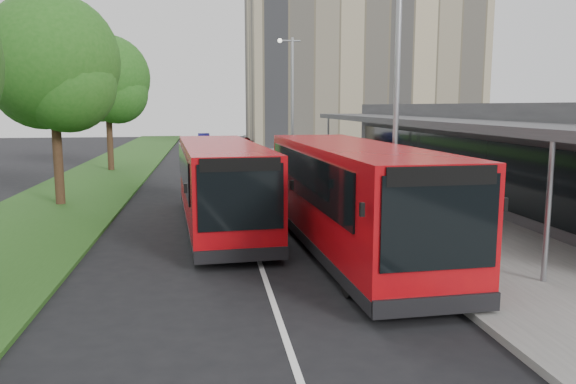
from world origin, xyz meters
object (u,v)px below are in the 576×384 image
Objects in this scene: bus_main at (352,198)px; bollard at (313,161)px; tree_far at (107,84)px; litter_bin at (369,181)px; lamp_post_near at (394,77)px; lamp_post_far at (291,93)px; bus_second at (221,185)px; car_near at (245,143)px; tree_mid at (53,70)px; car_far at (204,139)px.

bollard is (2.56, 18.93, -0.85)m from bus_main.
litter_bin is (12.84, -11.06, -4.55)m from tree_far.
lamp_post_near is 1.00× the size of lamp_post_far.
lamp_post_near is 8.10× the size of litter_bin.
tree_far is at bearing 120.29° from lamp_post_near.
lamp_post_near is 0.82× the size of bus_second.
car_near is at bearing 80.71° from bus_second.
lamp_post_far reaches higher than bus_second.
tree_mid reaches higher than litter_bin.
bus_main is (-1.62, -1.61, -3.22)m from lamp_post_near.
bus_second is at bearing -138.20° from litter_bin.
bollard is (12.07, 10.26, -4.61)m from tree_mid.
bollard reaches higher than car_near.
car_near is (9.25, 29.35, -4.71)m from tree_mid.
bus_main is 19.12m from bollard.
tree_mid is 36.72m from car_far.
tree_mid is 8.84m from bus_second.
lamp_post_near is 36.69m from car_near.
lamp_post_near reaches higher than car_far.
car_near is (9.25, 17.35, -4.65)m from tree_far.
bus_main is 38.03m from car_near.
tree_far reaches higher than bollard.
litter_bin is (12.84, 0.94, -4.61)m from tree_mid.
lamp_post_near reaches higher than bus_second.
car_near is (-3.59, 28.41, -0.10)m from litter_bin.
tree_mid reaches higher than bus_main.
car_far is at bearing 103.85° from lamp_post_far.
bus_second is at bearing -97.09° from car_near.
bus_main is 1.06× the size of bus_second.
litter_bin is 9.35m from bollard.
bus_main is 3.26× the size of car_near.
lamp_post_far is 0.77× the size of bus_main.
litter_bin is at bearing -84.79° from car_near.
car_near is at bearing 96.53° from lamp_post_far.
bollard is 26.59m from car_far.
tree_far reaches higher than bus_second.
lamp_post_near is at bearing -102.08° from litter_bin.
car_far is at bearing 77.23° from tree_far.
bus_second is (-4.95, -17.96, -3.32)m from lamp_post_far.
lamp_post_far is (0.00, 20.00, 0.00)m from lamp_post_near.
tree_far reaches higher than car_near.
tree_mid reaches higher than car_far.
bus_main is at bearing -87.02° from car_far.
litter_bin is (3.33, 9.60, -0.85)m from bus_main.
lamp_post_near is 2.38× the size of car_far.
bus_main is at bearing -91.59° from car_near.
car_far is (5.44, 36.01, -4.70)m from tree_mid.
lamp_post_near reaches higher than litter_bin.
car_far is (-7.40, 35.07, -0.09)m from litter_bin.
bollard is 19.29m from car_near.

